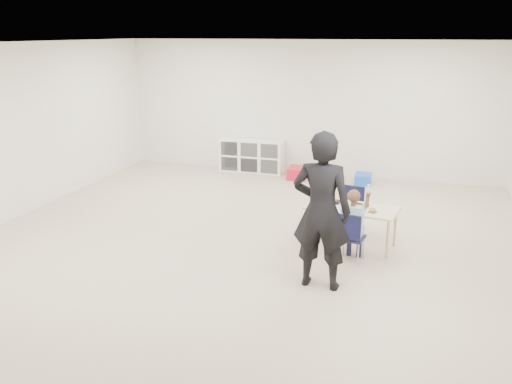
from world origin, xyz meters
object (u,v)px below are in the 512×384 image
(chair_near, at_px, (351,237))
(cubby_shelf, at_px, (252,156))
(table, at_px, (351,226))
(adult, at_px, (321,211))
(child, at_px, (352,222))

(chair_near, xyz_separation_m, cubby_shelf, (-2.72, 4.24, 0.00))
(table, xyz_separation_m, cubby_shelf, (-2.64, 3.69, 0.06))
(table, relative_size, adult, 0.71)
(cubby_shelf, height_order, adult, adult)
(adult, bearing_deg, chair_near, -105.05)
(table, height_order, child, child)
(table, height_order, cubby_shelf, cubby_shelf)
(table, height_order, adult, adult)
(table, distance_m, chair_near, 0.56)
(cubby_shelf, bearing_deg, table, -54.35)
(table, relative_size, cubby_shelf, 0.96)
(cubby_shelf, bearing_deg, chair_near, -57.32)
(chair_near, bearing_deg, adult, -99.44)
(table, distance_m, adult, 1.56)
(child, bearing_deg, adult, -99.44)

